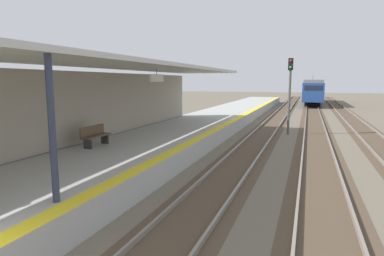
{
  "coord_description": "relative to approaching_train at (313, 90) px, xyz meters",
  "views": [
    {
      "loc": [
        4.73,
        -2.38,
        3.67
      ],
      "look_at": [
        1.07,
        7.84,
        2.1
      ],
      "focal_mm": 30.41,
      "sensor_mm": 36.0,
      "label": 1
    }
  ],
  "objects": [
    {
      "name": "platform_bench",
      "position": [
        -9.13,
        -44.96,
        -0.8
      ],
      "size": [
        0.45,
        1.6,
        0.88
      ],
      "color": "brown",
      "rests_on": "station_platform"
    },
    {
      "name": "track_pair_far_side",
      "position": [
        3.4,
        -34.11,
        -2.13
      ],
      "size": [
        2.34,
        120.0,
        0.16
      ],
      "color": "#4C3D2D",
      "rests_on": "ground"
    },
    {
      "name": "rail_signal_post",
      "position": [
        -1.81,
        -33.34,
        1.02
      ],
      "size": [
        0.32,
        0.34,
        5.2
      ],
      "color": "#4C4C4C",
      "rests_on": "ground"
    },
    {
      "name": "approaching_train",
      "position": [
        0.0,
        0.0,
        0.0
      ],
      "size": [
        2.93,
        19.6,
        4.76
      ],
      "color": "navy",
      "rests_on": "ground"
    },
    {
      "name": "track_pair_middle",
      "position": [
        -0.0,
        -34.11,
        -2.13
      ],
      "size": [
        2.34,
        120.0,
        0.16
      ],
      "color": "#4C3D2D",
      "rests_on": "ground"
    },
    {
      "name": "station_platform",
      "position": [
        -7.8,
        -38.11,
        -1.73
      ],
      "size": [
        5.0,
        80.0,
        0.91
      ],
      "color": "#A8A8A3",
      "rests_on": "ground"
    },
    {
      "name": "station_building_with_canopy",
      "position": [
        -9.6,
        -44.18,
        0.48
      ],
      "size": [
        4.85,
        24.0,
        4.43
      ],
      "color": "#4C4C4C",
      "rests_on": "ground"
    },
    {
      "name": "track_pair_nearest_platform",
      "position": [
        -3.4,
        -34.11,
        -2.13
      ],
      "size": [
        2.34,
        120.0,
        0.16
      ],
      "color": "#4C3D2D",
      "rests_on": "ground"
    }
  ]
}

